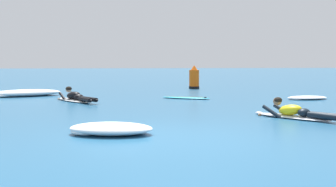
{
  "coord_description": "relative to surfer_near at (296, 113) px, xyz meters",
  "views": [
    {
      "loc": [
        -1.02,
        -7.63,
        1.41
      ],
      "look_at": [
        0.42,
        5.4,
        0.4
      ],
      "focal_mm": 45.86,
      "sensor_mm": 36.0,
      "label": 1
    }
  ],
  "objects": [
    {
      "name": "whitewater_mid_left",
      "position": [
        -4.42,
        -1.74,
        -0.03
      ],
      "size": [
        1.76,
        1.23,
        0.23
      ],
      "color": "white",
      "rests_on": "ground"
    },
    {
      "name": "channel_marker_buoy",
      "position": [
        -0.57,
        11.28,
        0.34
      ],
      "size": [
        0.52,
        0.52,
        1.17
      ],
      "color": "#EA5B0F",
      "rests_on": "ground"
    },
    {
      "name": "whitewater_front",
      "position": [
        2.51,
        4.97,
        -0.08
      ],
      "size": [
        1.62,
        1.07,
        0.13
      ],
      "color": "white",
      "rests_on": "ground"
    },
    {
      "name": "ground_plane",
      "position": [
        -3.22,
        7.71,
        -0.14
      ],
      "size": [
        120.0,
        120.0,
        0.0
      ],
      "primitive_type": "plane",
      "color": "#235B84"
    },
    {
      "name": "drifting_surfboard",
      "position": [
        -1.83,
        5.69,
        -0.11
      ],
      "size": [
        1.88,
        1.31,
        0.16
      ],
      "color": "#2DB2D1",
      "rests_on": "ground"
    },
    {
      "name": "surfer_near",
      "position": [
        0.0,
        0.0,
        0.0
      ],
      "size": [
        1.79,
        2.33,
        0.54
      ],
      "color": "silver",
      "rests_on": "ground"
    },
    {
      "name": "whitewater_mid_right",
      "position": [
        -7.96,
        7.42,
        -0.01
      ],
      "size": [
        2.88,
        1.9,
        0.27
      ],
      "color": "white",
      "rests_on": "ground"
    },
    {
      "name": "surfer_far",
      "position": [
        -5.78,
        5.05,
        -0.0
      ],
      "size": [
        1.69,
        2.45,
        0.54
      ],
      "color": "white",
      "rests_on": "ground"
    }
  ]
}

